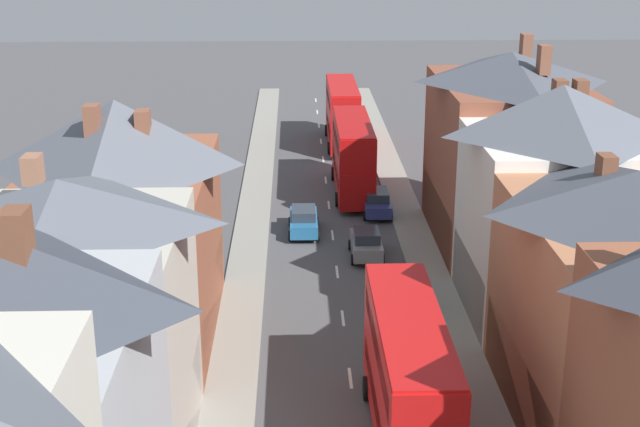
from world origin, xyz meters
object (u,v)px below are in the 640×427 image
double_decker_bus_far_approaching (342,113)px  car_near_silver (366,243)px  car_parked_left_a (403,292)px  double_decker_bus_lead (408,378)px  car_parked_right_a (304,221)px  car_near_blue (376,201)px  double_decker_bus_mid_street (353,155)px

double_decker_bus_far_approaching → car_near_silver: bearing=-90.0°
car_parked_left_a → double_decker_bus_far_approaching: bearing=92.2°
double_decker_bus_far_approaching → car_near_silver: size_ratio=2.83×
double_decker_bus_lead → car_parked_right_a: bearing=98.7°
double_decker_bus_far_approaching → car_parked_right_a: double_decker_bus_far_approaching is taller
double_decker_bus_far_approaching → car_near_blue: (1.31, -18.53, -1.98)m
double_decker_bus_lead → car_parked_left_a: (1.31, 12.24, -1.97)m
car_near_blue → car_near_silver: 8.01m
car_near_silver → double_decker_bus_mid_street: bearing=90.0°
double_decker_bus_lead → car_near_silver: size_ratio=2.83×
car_parked_left_a → double_decker_bus_mid_street: bearing=93.8°
double_decker_bus_mid_street → car_near_blue: bearing=-74.2°
double_decker_bus_far_approaching → car_parked_left_a: bearing=-87.8°
double_decker_bus_far_approaching → car_parked_left_a: 33.58m
double_decker_bus_lead → car_parked_right_a: double_decker_bus_lead is taller
double_decker_bus_lead → car_near_silver: bearing=90.0°
car_near_blue → car_near_silver: bearing=-99.3°
car_parked_left_a → car_parked_right_a: bearing=113.6°
car_near_silver → car_parked_right_a: bearing=131.0°
double_decker_bus_mid_street → car_near_silver: (0.01, -12.52, -1.96)m
double_decker_bus_lead → car_parked_right_a: size_ratio=2.55×
double_decker_bus_lead → double_decker_bus_far_approaching: same height
double_decker_bus_mid_street → car_parked_left_a: (1.31, -19.57, -1.97)m
double_decker_bus_mid_street → car_near_blue: (1.31, -4.61, -1.98)m
car_near_silver → car_parked_left_a: size_ratio=0.89×
car_parked_left_a → car_near_silver: bearing=100.4°
car_near_blue → car_parked_right_a: bearing=-142.5°
double_decker_bus_mid_street → car_parked_left_a: double_decker_bus_mid_street is taller
double_decker_bus_lead → double_decker_bus_mid_street: (0.00, 31.81, 0.00)m
car_near_silver → car_parked_left_a: (1.30, -7.06, -0.01)m
car_near_silver → double_decker_bus_lead: bearing=-90.0°
double_decker_bus_mid_street → car_parked_left_a: 19.72m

